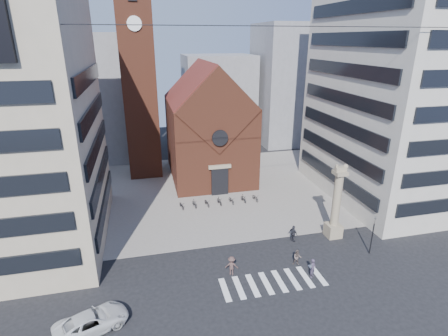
{
  "coord_description": "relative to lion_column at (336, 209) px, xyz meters",
  "views": [
    {
      "loc": [
        -9.95,
        -27.72,
        21.07
      ],
      "look_at": [
        -1.48,
        8.0,
        7.42
      ],
      "focal_mm": 28.0,
      "sensor_mm": 36.0,
      "label": 1
    }
  ],
  "objects": [
    {
      "name": "scooter_2",
      "position": [
        -12.48,
        10.76,
        -2.96
      ],
      "size": [
        0.86,
        1.78,
        0.9
      ],
      "primitive_type": "imported",
      "rotation": [
        0.0,
        0.0,
        0.16
      ],
      "color": "black",
      "rests_on": "piazza"
    },
    {
      "name": "zebra_crossing",
      "position": [
        -9.46,
        -6.0,
        -3.45
      ],
      "size": [
        10.2,
        3.2,
        0.01
      ],
      "primitive_type": null,
      "color": "white",
      "rests_on": "ground"
    },
    {
      "name": "white_car",
      "position": [
        -25.0,
        -8.06,
        -2.69
      ],
      "size": [
        6.06,
        4.44,
        1.53
      ],
      "primitive_type": "imported",
      "rotation": [
        0.0,
        0.0,
        1.96
      ],
      "color": "silver",
      "rests_on": "ground"
    },
    {
      "name": "scooter_3",
      "position": [
        -10.79,
        10.76,
        -2.91
      ],
      "size": [
        0.73,
        1.71,
        0.99
      ],
      "primitive_type": "imported",
      "rotation": [
        0.0,
        0.0,
        0.16
      ],
      "color": "black",
      "rests_on": "piazza"
    },
    {
      "name": "pedestrian_3",
      "position": [
        -12.89,
        -4.0,
        -2.49
      ],
      "size": [
        1.41,
        1.06,
        1.94
      ],
      "primitive_type": "imported",
      "rotation": [
        0.0,
        0.0,
        2.84
      ],
      "color": "#46312E",
      "rests_on": "ground"
    },
    {
      "name": "lion_column",
      "position": [
        0.0,
        0.0,
        0.0
      ],
      "size": [
        1.63,
        1.6,
        8.68
      ],
      "color": "gray",
      "rests_on": "ground"
    },
    {
      "name": "bg_block_left",
      "position": [
        -30.01,
        37.0,
        7.54
      ],
      "size": [
        16.0,
        14.0,
        22.0
      ],
      "primitive_type": "cube",
      "color": "gray",
      "rests_on": "ground"
    },
    {
      "name": "pedestrian_1",
      "position": [
        -6.22,
        -4.05,
        -2.63
      ],
      "size": [
        0.98,
        0.87,
        1.66
      ],
      "primitive_type": "imported",
      "rotation": [
        0.0,
        0.0,
        -0.36
      ],
      "color": "#584A46",
      "rests_on": "ground"
    },
    {
      "name": "scooter_6",
      "position": [
        -5.7,
        10.76,
        -2.96
      ],
      "size": [
        0.86,
        1.78,
        0.9
      ],
      "primitive_type": "imported",
      "rotation": [
        0.0,
        0.0,
        0.16
      ],
      "color": "black",
      "rests_on": "piazza"
    },
    {
      "name": "bg_block_right",
      "position": [
        11.99,
        39.0,
        8.54
      ],
      "size": [
        16.0,
        14.0,
        24.0
      ],
      "primitive_type": "cube",
      "color": "gray",
      "rests_on": "ground"
    },
    {
      "name": "campanile",
      "position": [
        -20.01,
        25.0,
        12.28
      ],
      "size": [
        5.5,
        5.5,
        31.2
      ],
      "color": "brown",
      "rests_on": "ground"
    },
    {
      "name": "piazza",
      "position": [
        -10.01,
        16.0,
        -3.43
      ],
      "size": [
        46.0,
        30.0,
        0.05
      ],
      "primitive_type": "cube",
      "color": "gray",
      "rests_on": "ground"
    },
    {
      "name": "scooter_4",
      "position": [
        -9.09,
        10.76,
        -2.96
      ],
      "size": [
        0.86,
        1.78,
        0.9
      ],
      "primitive_type": "imported",
      "rotation": [
        0.0,
        0.0,
        0.16
      ],
      "color": "black",
      "rests_on": "piazza"
    },
    {
      "name": "scooter_5",
      "position": [
        -7.4,
        10.76,
        -2.91
      ],
      "size": [
        0.73,
        1.71,
        0.99
      ],
      "primitive_type": "imported",
      "rotation": [
        0.0,
        0.0,
        0.16
      ],
      "color": "black",
      "rests_on": "piazza"
    },
    {
      "name": "traffic_light",
      "position": [
        1.99,
        -4.0,
        -1.17
      ],
      "size": [
        0.13,
        0.16,
        4.3
      ],
      "color": "black",
      "rests_on": "ground"
    },
    {
      "name": "church",
      "position": [
        -10.01,
        22.04,
        4.53
      ],
      "size": [
        12.0,
        16.65,
        18.0
      ],
      "color": "brown",
      "rests_on": "ground"
    },
    {
      "name": "pedestrian_0",
      "position": [
        -5.59,
        -6.1,
        -2.5
      ],
      "size": [
        0.83,
        0.81,
        1.92
      ],
      "primitive_type": "imported",
      "rotation": [
        0.0,
        0.0,
        0.73
      ],
      "color": "#3A3144",
      "rests_on": "ground"
    },
    {
      "name": "building_right",
      "position": [
        13.99,
        9.0,
        12.54
      ],
      "size": [
        18.0,
        22.0,
        32.0
      ],
      "primitive_type": "cube",
      "color": "beige",
      "rests_on": "ground"
    },
    {
      "name": "bg_block_mid",
      "position": [
        -4.01,
        42.0,
        5.54
      ],
      "size": [
        14.0,
        12.0,
        18.0
      ],
      "primitive_type": "cube",
      "color": "gray",
      "rests_on": "ground"
    },
    {
      "name": "ground",
      "position": [
        -10.01,
        -3.0,
        -3.46
      ],
      "size": [
        120.0,
        120.0,
        0.0
      ],
      "primitive_type": "plane",
      "color": "black",
      "rests_on": "ground"
    },
    {
      "name": "pedestrian_2",
      "position": [
        -4.86,
        0.0,
        -2.49
      ],
      "size": [
        0.91,
        1.23,
        1.94
      ],
      "primitive_type": "imported",
      "rotation": [
        0.0,
        0.0,
        2.0
      ],
      "color": "#23232A",
      "rests_on": "ground"
    },
    {
      "name": "scooter_1",
      "position": [
        -14.18,
        10.76,
        -2.91
      ],
      "size": [
        0.73,
        1.71,
        0.99
      ],
      "primitive_type": "imported",
      "rotation": [
        0.0,
        0.0,
        0.16
      ],
      "color": "black",
      "rests_on": "piazza"
    },
    {
      "name": "scooter_0",
      "position": [
        -15.87,
        10.76,
        -2.96
      ],
      "size": [
        0.86,
        1.78,
        0.9
      ],
      "primitive_type": "imported",
      "rotation": [
        0.0,
        0.0,
        0.16
      ],
      "color": "black",
      "rests_on": "piazza"
    }
  ]
}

